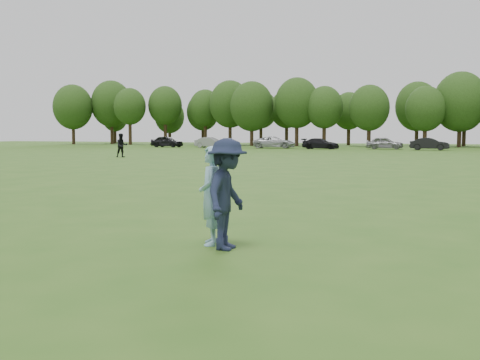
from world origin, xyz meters
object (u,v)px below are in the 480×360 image
(thrower, at_px, (211,196))
(defender, at_px, (227,194))
(car_a, at_px, (167,142))
(car_b, at_px, (211,143))
(car_c, at_px, (274,142))
(car_d, at_px, (321,144))
(car_e, at_px, (385,143))
(player_far_a, at_px, (122,145))
(car_f, at_px, (430,144))

(thrower, distance_m, defender, 0.51)
(car_a, height_order, car_b, car_a)
(car_a, relative_size, car_c, 0.84)
(car_d, relative_size, car_e, 1.04)
(car_c, relative_size, car_d, 1.19)
(car_a, bearing_deg, player_far_a, -153.74)
(player_far_a, relative_size, car_f, 0.45)
(car_a, bearing_deg, car_d, -89.16)
(thrower, relative_size, car_d, 0.38)
(car_f, bearing_deg, car_b, 92.32)
(thrower, height_order, car_d, thrower)
(car_d, xyz_separation_m, car_e, (7.53, 1.93, 0.09))
(thrower, height_order, car_b, thrower)
(defender, bearing_deg, car_f, -2.96)
(thrower, height_order, car_a, thrower)
(car_d, xyz_separation_m, car_f, (12.84, 0.21, 0.05))
(player_far_a, bearing_deg, car_d, 26.74)
(player_far_a, height_order, car_c, player_far_a)
(player_far_a, bearing_deg, car_c, 38.97)
(player_far_a, distance_m, car_e, 35.60)
(defender, xyz_separation_m, car_d, (-12.71, 59.70, -0.28))
(car_c, xyz_separation_m, car_d, (6.43, -1.29, -0.09))
(car_b, height_order, car_d, car_b)
(car_b, bearing_deg, car_c, -84.49)
(player_far_a, height_order, car_a, player_far_a)
(thrower, xyz_separation_m, car_f, (0.56, 59.64, -0.16))
(player_far_a, distance_m, car_d, 30.83)
(car_a, bearing_deg, car_b, -90.83)
(car_b, bearing_deg, defender, -154.56)
(car_b, bearing_deg, car_f, -90.10)
(car_b, bearing_deg, player_far_a, -168.67)
(defender, xyz_separation_m, car_e, (-5.18, 61.63, -0.20))
(car_a, xyz_separation_m, car_d, (22.24, -1.07, -0.12))
(defender, xyz_separation_m, car_c, (-19.15, 61.00, -0.19))
(car_a, xyz_separation_m, car_f, (35.08, -0.87, -0.07))
(car_d, bearing_deg, car_f, -86.81)
(car_a, relative_size, car_f, 1.06)
(player_far_a, height_order, car_d, player_far_a)
(player_far_a, xyz_separation_m, car_b, (-5.68, 29.84, -0.27))
(car_a, distance_m, car_e, 29.78)
(car_c, distance_m, car_e, 13.98)
(car_c, xyz_separation_m, car_f, (19.28, -1.08, -0.04))
(car_c, relative_size, car_f, 1.26)
(car_e, bearing_deg, defender, -177.86)
(thrower, height_order, defender, defender)
(car_b, distance_m, car_e, 22.80)
(player_far_a, xyz_separation_m, car_c, (3.12, 30.60, -0.22))
(defender, height_order, car_c, defender)
(car_d, bearing_deg, car_b, 90.27)
(car_c, height_order, car_f, car_c)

